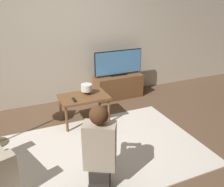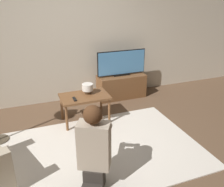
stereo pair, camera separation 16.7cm
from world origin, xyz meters
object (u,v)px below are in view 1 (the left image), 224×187
Objects in this scene: person_kneeling at (100,148)px; table_lamp at (87,88)px; coffee_table at (84,99)px; tv at (118,63)px.

person_kneeling is 5.50× the size of table_lamp.
table_lamp is at bearing 39.68° from coffee_table.
table_lamp is (0.07, 0.06, 0.16)m from coffee_table.
coffee_table is 1.52m from person_kneeling.
table_lamp is at bearing -142.41° from tv.
coffee_table is 0.19m from table_lamp.
person_kneeling is 1.59m from table_lamp.
person_kneeling is at bearing -101.27° from coffee_table.
tv is 1.01× the size of person_kneeling.
coffee_table is at bearing -142.25° from tv.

